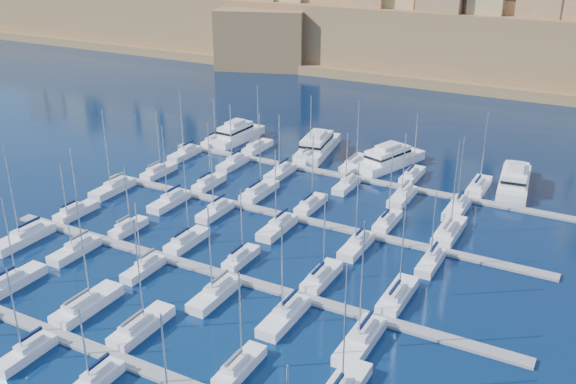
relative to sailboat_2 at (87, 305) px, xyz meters
The scene contains 52 objects.
ground 30.28m from the sailboat_2, 66.95° to the left, with size 600.00×600.00×0.00m, color black.
pontoon_near 13.36m from the sailboat_2, 27.41° to the right, with size 84.00×2.00×0.40m, color slate.
pontoon_mid_near 19.80m from the sailboat_2, 53.22° to the left, with size 84.00×2.00×0.40m, color slate.
pontoon_mid_far 39.67m from the sailboat_2, 72.62° to the left, with size 84.00×2.00×0.40m, color slate.
pontoon_far 61.02m from the sailboat_2, 78.80° to the left, with size 84.00×2.00×0.40m, color slate.
sailboat_1 13.47m from the sailboat_2, behind, with size 2.87×9.57×13.59m.
sailboat_2 is the anchor object (origin of this frame).
sailboat_3 9.50m from the sailboat_2, ahead, with size 2.92×9.74×15.48m.
sailboat_4 24.48m from the sailboat_2, ahead, with size 2.44×8.13×12.99m.
sailboat_8 10.94m from the sailboat_2, 84.04° to the right, with size 2.30×7.67×12.54m.
sailboat_9 16.08m from the sailboat_2, 43.10° to the right, with size 2.37×7.89×10.68m.
sailboat_12 31.30m from the sailboat_2, 137.84° to the left, with size 2.56×8.52×12.39m.
sailboat_13 23.19m from the sailboat_2, 118.07° to the left, with size 2.23×7.42×11.77m.
sailboat_14 21.19m from the sailboat_2, 88.76° to the left, with size 2.67×8.88×14.63m.
sailboat_15 23.24m from the sailboat_2, 61.85° to the left, with size 2.24×7.48×11.99m.
sailboat_16 32.06m from the sailboat_2, 41.41° to the left, with size 2.68×8.93×13.94m.
sailboat_17 41.28m from the sailboat_2, 31.53° to the left, with size 2.91×9.70×15.64m.
sailboat_18 25.01m from the sailboat_2, 157.40° to the left, with size 3.22×10.74×16.78m.
sailboat_19 16.55m from the sailboat_2, 140.50° to the left, with size 2.66×8.88×15.06m.
sailboat_20 11.12m from the sailboat_2, 88.86° to the left, with size 2.30×7.67×11.57m.
sailboat_21 16.78m from the sailboat_2, 37.66° to the left, with size 2.83×9.43×14.14m.
sailboat_22 26.13m from the sailboat_2, 22.78° to the left, with size 2.91×9.71×14.19m.
sailboat_23 36.05m from the sailboat_2, 15.88° to the left, with size 3.07×10.23×17.22m.
sailboat_24 48.84m from the sailboat_2, 117.90° to the left, with size 2.65×8.84×13.33m.
sailboat_25 44.14m from the sailboat_2, 103.69° to the left, with size 2.48×8.28×12.92m.
sailboat_26 43.77m from the sailboat_2, 89.60° to the left, with size 3.02×10.07×15.96m.
sailboat_27 44.55m from the sailboat_2, 75.10° to the left, with size 2.58×8.61×13.90m.
sailboat_28 50.10m from the sailboat_2, 58.88° to the left, with size 2.48×8.28×13.79m.
sailboat_29 56.97m from the sailboat_2, 50.70° to the left, with size 3.21×10.71×16.28m.
sailboat_30 40.51m from the sailboat_2, 127.74° to the left, with size 2.96×9.88×16.46m.
sailboat_31 34.31m from the sailboat_2, 109.77° to the left, with size 2.81×9.36×15.33m.
sailboat_32 32.78m from the sailboat_2, 93.42° to the left, with size 2.54×8.47×12.73m.
sailboat_33 33.97m from the sailboat_2, 71.58° to the left, with size 2.84×9.48×14.73m.
sailboat_34 40.78m from the sailboat_2, 52.70° to the left, with size 2.72×9.05×14.85m.
sailboat_35 49.05m from the sailboat_2, 42.07° to the left, with size 2.46×8.19×12.54m.
sailboat_36 68.89m from the sailboat_2, 110.45° to the left, with size 2.28×7.58×10.87m.
sailboat_37 66.72m from the sailboat_2, 101.29° to the left, with size 2.82×9.39×14.95m.
sailboat_38 65.25m from the sailboat_2, 90.00° to the left, with size 2.70×9.01×14.31m.
sailboat_39 66.76m from the sailboat_2, 81.05° to the left, with size 3.13×10.43×14.48m.
sailboat_40 69.15m from the sailboat_2, 70.71° to the left, with size 2.72×9.05×13.57m.
sailboat_41 74.83m from the sailboat_2, 61.37° to the left, with size 2.97×9.90×15.44m.
sailboat_42 59.80m from the sailboat_2, 114.41° to the left, with size 2.71×9.03×15.01m.
sailboat_43 55.86m from the sailboat_2, 102.72° to the left, with size 2.69×8.97×13.66m.
sailboat_44 54.45m from the sailboat_2, 91.04° to the left, with size 2.71×9.05×13.15m.
sailboat_45 56.33m from the sailboat_2, 76.28° to the left, with size 2.54×8.47×11.45m.
sailboat_46 59.64m from the sailboat_2, 65.59° to the left, with size 2.80×9.33×13.15m.
sailboat_47 64.28m from the sailboat_2, 57.16° to the left, with size 2.98×9.95×14.26m.
motor_yacht_a 72.03m from the sailboat_2, 106.71° to the left, with size 5.66×16.13×5.25m.
motor_yacht_b 70.29m from the sailboat_2, 90.42° to the left, with size 8.46×19.23×5.25m.
motor_yacht_c 71.68m from the sailboat_2, 76.85° to the left, with size 10.61×18.29×5.25m.
motor_yacht_d 81.22m from the sailboat_2, 59.22° to the left, with size 7.19×17.99×5.25m.
fortified_city 184.02m from the sailboat_2, 86.36° to the left, with size 460.00×108.95×59.52m.
Camera 1 is at (45.51, -78.47, 47.25)m, focal length 40.00 mm.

